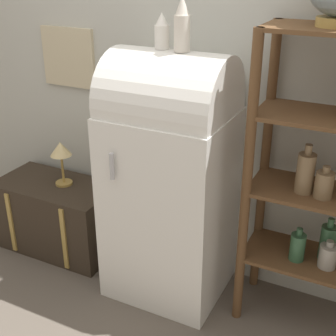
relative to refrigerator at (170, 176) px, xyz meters
The scene contains 8 objects.
ground_plane 0.79m from the refrigerator, 89.99° to the right, with size 12.00×12.00×0.00m, color #60564C.
wall_back 0.68m from the refrigerator, 90.89° to the left, with size 7.00×0.09×2.70m.
refrigerator is the anchor object (origin of this frame).
suitcase_trunk 1.00m from the refrigerator, behind, with size 0.79×0.43×0.48m.
shelf_unit 0.79m from the refrigerator, ahead, with size 0.68×0.37×1.57m.
vase_left 0.77m from the refrigerator, 167.98° to the left, with size 0.07×0.07×0.17m.
vase_center 0.81m from the refrigerator, ahead, with size 0.08×0.08×0.26m.
desk_lamp 0.81m from the refrigerator, behind, with size 0.14×0.14×0.30m.
Camera 1 is at (1.03, -1.81, 1.86)m, focal length 50.00 mm.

